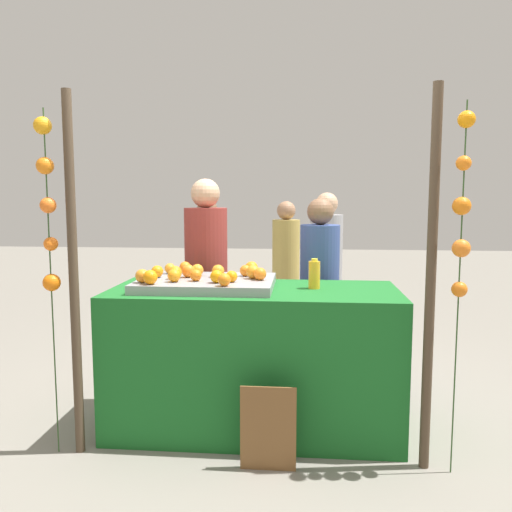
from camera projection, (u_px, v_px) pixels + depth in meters
ground_plane at (254, 426)px, 3.53m from camera, size 24.00×24.00×0.00m
stall_counter at (254, 358)px, 3.47m from camera, size 1.89×0.81×0.95m
orange_tray at (206, 283)px, 3.45m from camera, size 0.89×0.64×0.06m
orange_0 at (142, 276)px, 3.29m from camera, size 0.09×0.09×0.09m
orange_1 at (188, 271)px, 3.50m from camera, size 0.09×0.09×0.09m
orange_2 at (218, 271)px, 3.51m from camera, size 0.09×0.09×0.09m
orange_3 at (175, 273)px, 3.43m from camera, size 0.09×0.09×0.09m
orange_4 at (157, 271)px, 3.50m from camera, size 0.08×0.08×0.08m
orange_5 at (245, 271)px, 3.55m from camera, size 0.08×0.08×0.08m
orange_6 at (217, 276)px, 3.28m from camera, size 0.08×0.08×0.08m
orange_7 at (197, 270)px, 3.56m from camera, size 0.08×0.08×0.08m
orange_8 at (252, 268)px, 3.65m from camera, size 0.09×0.09×0.09m
orange_9 at (232, 276)px, 3.31m from camera, size 0.07×0.07×0.07m
orange_10 at (196, 275)px, 3.35m from camera, size 0.08×0.08×0.08m
orange_11 at (185, 267)px, 3.72m from camera, size 0.08×0.08×0.08m
orange_12 at (224, 280)px, 3.16m from camera, size 0.08×0.08×0.08m
orange_13 at (170, 268)px, 3.67m from camera, size 0.07×0.07×0.07m
orange_14 at (150, 277)px, 3.22m from camera, size 0.09×0.09×0.09m
orange_15 at (174, 276)px, 3.31m from camera, size 0.08×0.08×0.08m
orange_16 at (253, 272)px, 3.45m from camera, size 0.09×0.09×0.09m
orange_17 at (260, 274)px, 3.39m from camera, size 0.08×0.08×0.08m
juice_bottle at (314, 274)px, 3.42m from camera, size 0.08×0.08×0.20m
chalkboard_sign at (268, 429)px, 2.94m from camera, size 0.32×0.03×0.50m
vendor_left at (206, 293)px, 4.14m from camera, size 0.34×0.34×1.69m
vendor_right at (319, 302)px, 4.11m from camera, size 0.31×0.31×1.54m
crowd_person_0 at (208, 278)px, 5.36m from camera, size 0.31×0.31×1.53m
crowd_person_1 at (326, 279)px, 5.10m from camera, size 0.32×0.32×1.59m
crowd_person_2 at (286, 274)px, 5.72m from camera, size 0.30×0.30×1.50m
canopy_post_left at (74, 277)px, 3.05m from camera, size 0.06×0.06×2.16m
canopy_post_right at (431, 282)px, 2.87m from camera, size 0.06×0.06×2.16m
garland_strand_left at (47, 204)px, 2.99m from camera, size 0.12×0.11×2.05m
garland_strand_right at (462, 210)px, 2.76m from camera, size 0.10×0.11×2.05m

